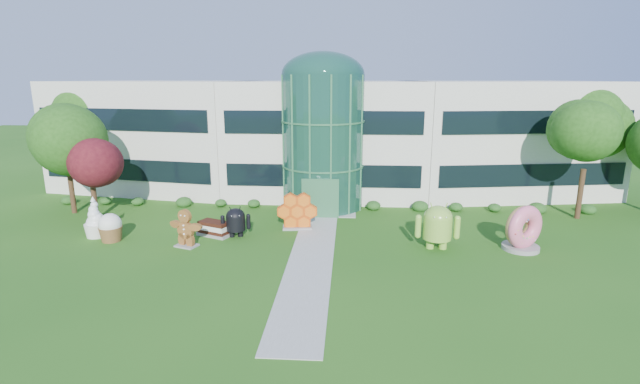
# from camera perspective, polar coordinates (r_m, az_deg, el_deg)

# --- Properties ---
(ground) EXTENTS (140.00, 140.00, 0.00)m
(ground) POSITION_cam_1_polar(r_m,az_deg,el_deg) (24.28, -1.36, -9.39)
(ground) COLOR #215114
(ground) RESTS_ON ground
(building) EXTENTS (46.00, 15.00, 9.30)m
(building) POSITION_cam_1_polar(r_m,az_deg,el_deg) (40.56, 0.87, 6.90)
(building) COLOR beige
(building) RESTS_ON ground
(atrium) EXTENTS (6.00, 6.00, 9.80)m
(atrium) POSITION_cam_1_polar(r_m,az_deg,el_deg) (34.59, 0.36, 6.10)
(atrium) COLOR #194738
(atrium) RESTS_ON ground
(walkway) EXTENTS (2.40, 20.00, 0.04)m
(walkway) POSITION_cam_1_polar(r_m,az_deg,el_deg) (26.12, -0.97, -7.62)
(walkway) COLOR #9E9E93
(walkway) RESTS_ON ground
(tree_red) EXTENTS (4.00, 4.00, 6.00)m
(tree_red) POSITION_cam_1_polar(r_m,az_deg,el_deg) (35.12, -26.28, 1.62)
(tree_red) COLOR #3F0C14
(tree_red) RESTS_ON ground
(trees_backdrop) EXTENTS (52.00, 8.00, 8.40)m
(trees_backdrop) POSITION_cam_1_polar(r_m,az_deg,el_deg) (35.68, 0.45, 5.20)
(trees_backdrop) COLOR #1E4812
(trees_backdrop) RESTS_ON ground
(android_green) EXTENTS (2.70, 1.85, 2.99)m
(android_green) POSITION_cam_1_polar(r_m,az_deg,el_deg) (27.32, 14.28, -3.80)
(android_green) COLOR #86BD3C
(android_green) RESTS_ON ground
(android_black) EXTENTS (2.14, 1.69, 2.14)m
(android_black) POSITION_cam_1_polar(r_m,az_deg,el_deg) (29.02, -10.35, -3.42)
(android_black) COLOR black
(android_black) RESTS_ON ground
(donut) EXTENTS (2.84, 2.40, 2.67)m
(donut) POSITION_cam_1_polar(r_m,az_deg,el_deg) (28.77, 23.67, -3.99)
(donut) COLOR #DD5480
(donut) RESTS_ON ground
(gingerbread) EXTENTS (2.64, 1.74, 2.27)m
(gingerbread) POSITION_cam_1_polar(r_m,az_deg,el_deg) (28.01, -16.22, -4.26)
(gingerbread) COLOR brown
(gingerbread) RESTS_ON ground
(ice_cream_sandwich) EXTENTS (2.33, 1.78, 0.93)m
(ice_cream_sandwich) POSITION_cam_1_polar(r_m,az_deg,el_deg) (29.68, -12.87, -4.39)
(ice_cream_sandwich) COLOR black
(ice_cream_sandwich) RESTS_ON ground
(honeycomb) EXTENTS (2.86, 1.28, 2.18)m
(honeycomb) POSITION_cam_1_polar(r_m,az_deg,el_deg) (30.06, -2.83, -2.56)
(honeycomb) COLOR orange
(honeycomb) RESTS_ON ground
(froyo) EXTENTS (1.70, 1.70, 2.53)m
(froyo) POSITION_cam_1_polar(r_m,az_deg,el_deg) (31.71, -25.97, -2.78)
(froyo) COLOR white
(froyo) RESTS_ON ground
(cupcake) EXTENTS (1.54, 1.54, 1.72)m
(cupcake) POSITION_cam_1_polar(r_m,az_deg,el_deg) (30.61, -24.40, -3.97)
(cupcake) COLOR white
(cupcake) RESTS_ON ground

